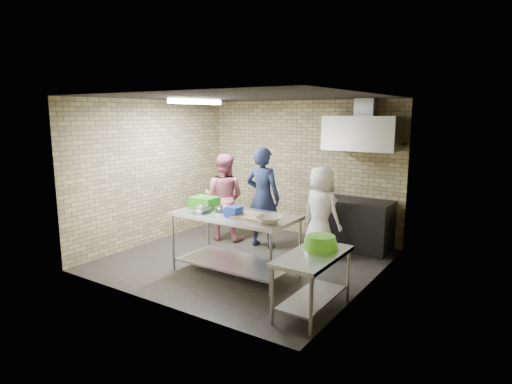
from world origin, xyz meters
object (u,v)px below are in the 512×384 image
woman_pink (224,197)px  woman_white (321,211)px  green_crate (204,202)px  bottle_green (391,138)px  green_basin (321,242)px  prep_table (235,244)px  side_counter (312,283)px  stove (357,225)px  blue_tub (234,211)px  bottle_red (368,137)px  man_navy (263,197)px

woman_pink → woman_white: woman_pink is taller
green_crate → bottle_green: (2.26, 2.35, 0.99)m
green_basin → bottle_green: (0.02, 2.74, 1.18)m
prep_table → side_counter: bearing=-18.3°
green_crate → stove: bearing=49.4°
blue_tub → green_basin: bearing=-6.3°
bottle_red → stove: bearing=-101.8°
green_basin → man_navy: man_navy is taller
blue_tub → woman_pink: bearing=132.1°
prep_table → bottle_red: (1.16, 2.47, 1.56)m
green_crate → blue_tub: bearing=-16.3°
woman_white → side_counter: bearing=129.0°
woman_white → man_navy: bearing=23.3°
side_counter → bottle_green: size_ratio=8.00×
stove → man_navy: (-1.51, -0.84, 0.48)m
bottle_green → woman_white: bearing=-132.1°
side_counter → green_basin: 0.52m
stove → blue_tub: 2.63m
stove → woman_white: bearing=-119.9°
side_counter → woman_white: size_ratio=0.77×
stove → woman_pink: size_ratio=0.71×
prep_table → bottle_red: 3.15m
woman_pink → stove: bearing=-176.2°
bottle_red → prep_table: bearing=-115.2°
stove → man_navy: size_ratio=0.65×
green_basin → man_navy: (-1.94, 1.66, 0.09)m
side_counter → man_navy: man_navy is taller
blue_tub → bottle_green: (1.51, 2.57, 1.00)m
blue_tub → green_basin: 1.51m
stove → man_navy: man_navy is taller
blue_tub → woman_pink: woman_pink is taller
prep_table → bottle_green: bearing=57.7°
blue_tub → prep_table: bearing=116.6°
bottle_red → woman_pink: 2.93m
stove → woman_pink: bearing=-160.2°
woman_white → bottle_green: bearing=-115.7°
blue_tub → green_basin: (1.49, -0.17, -0.18)m
side_counter → green_crate: green_crate is taller
prep_table → green_crate: bearing=170.3°
green_crate → blue_tub: 0.78m
prep_table → green_crate: green_crate is taller
side_counter → bottle_green: bearing=90.0°
bottle_green → man_navy: size_ratio=0.08×
stove → prep_table: bearing=-116.5°
side_counter → blue_tub: blue_tub is taller
prep_table → man_navy: bearing=105.7°
woman_white → woman_pink: bearing=21.0°
side_counter → green_crate: (-2.26, 0.64, 0.65)m
green_crate → green_basin: (2.24, -0.39, -0.19)m
bottle_green → woman_pink: bottle_green is taller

